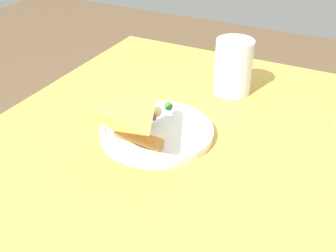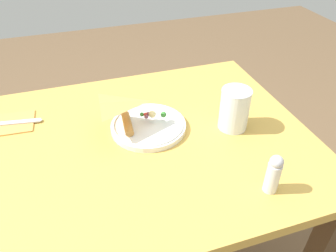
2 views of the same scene
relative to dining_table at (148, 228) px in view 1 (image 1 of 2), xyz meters
The scene contains 3 objects.
dining_table is the anchor object (origin of this frame).
plate_pizza 0.19m from the dining_table, 20.19° to the left, with size 0.22×0.22×0.05m.
milk_glass 0.40m from the dining_table, ahead, with size 0.08×0.08×0.12m.
Camera 1 is at (-0.47, -0.28, 1.21)m, focal length 45.00 mm.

